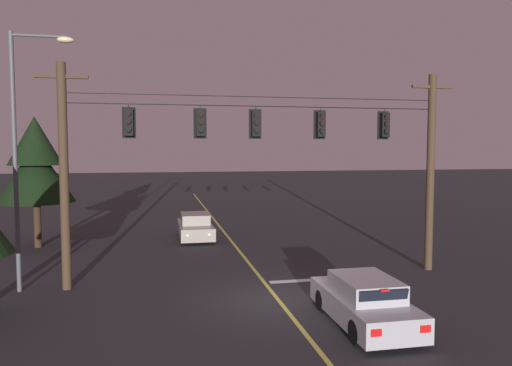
{
  "coord_description": "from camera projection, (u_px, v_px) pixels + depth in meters",
  "views": [
    {
      "loc": [
        -3.85,
        -15.25,
        5.0
      ],
      "look_at": [
        0.0,
        3.72,
        3.63
      ],
      "focal_mm": 33.95,
      "sensor_mm": 36.0,
      "label": 1
    }
  ],
  "objects": [
    {
      "name": "ground_plane",
      "position": [
        278.0,
        300.0,
        16.03
      ],
      "size": [
        180.0,
        180.0,
        0.0
      ],
      "primitive_type": "plane",
      "color": "#28282B"
    },
    {
      "name": "lane_centre_stripe",
      "position": [
        236.0,
        247.0,
        24.55
      ],
      "size": [
        0.14,
        60.0,
        0.01
      ],
      "primitive_type": "cube",
      "color": "#D1C64C",
      "rests_on": "ground"
    },
    {
      "name": "stop_bar_paint",
      "position": [
        313.0,
        280.0,
        18.48
      ],
      "size": [
        3.4,
        0.36,
        0.01
      ],
      "primitive_type": "cube",
      "color": "silver",
      "rests_on": "ground"
    },
    {
      "name": "signal_span_assembly",
      "position": [
        261.0,
        171.0,
        18.39
      ],
      "size": [
        15.99,
        0.32,
        8.0
      ],
      "color": "#423021",
      "rests_on": "ground"
    },
    {
      "name": "traffic_light_leftmost",
      "position": [
        129.0,
        122.0,
        17.28
      ],
      "size": [
        0.48,
        0.41,
        1.22
      ],
      "color": "black"
    },
    {
      "name": "traffic_light_left_inner",
      "position": [
        200.0,
        123.0,
        17.79
      ],
      "size": [
        0.48,
        0.41,
        1.22
      ],
      "color": "black"
    },
    {
      "name": "traffic_light_centre",
      "position": [
        256.0,
        124.0,
        18.2
      ],
      "size": [
        0.48,
        0.41,
        1.22
      ],
      "color": "black"
    },
    {
      "name": "traffic_light_right_inner",
      "position": [
        321.0,
        124.0,
        18.71
      ],
      "size": [
        0.48,
        0.41,
        1.22
      ],
      "color": "black"
    },
    {
      "name": "traffic_light_rightmost",
      "position": [
        385.0,
        125.0,
        19.25
      ],
      "size": [
        0.48,
        0.41,
        1.22
      ],
      "color": "black"
    },
    {
      "name": "car_waiting_near_lane",
      "position": [
        364.0,
        302.0,
        13.77
      ],
      "size": [
        1.8,
        4.33,
        1.39
      ],
      "color": "#A5A5AD",
      "rests_on": "ground"
    },
    {
      "name": "car_oncoming_lead",
      "position": [
        195.0,
        227.0,
        27.01
      ],
      "size": [
        1.8,
        4.42,
        1.39
      ],
      "color": "gray",
      "rests_on": "ground"
    },
    {
      "name": "street_lamp_corner",
      "position": [
        23.0,
        140.0,
        16.67
      ],
      "size": [
        2.11,
        0.3,
        8.98
      ],
      "color": "#4C4F54",
      "rests_on": "ground"
    },
    {
      "name": "tree_verge_near",
      "position": [
        36.0,
        164.0,
        24.31
      ],
      "size": [
        3.76,
        3.76,
        6.63
      ],
      "color": "#332316",
      "rests_on": "ground"
    }
  ]
}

